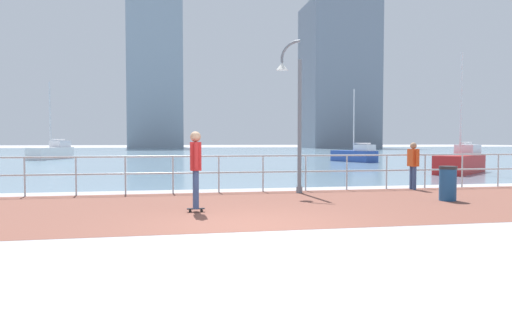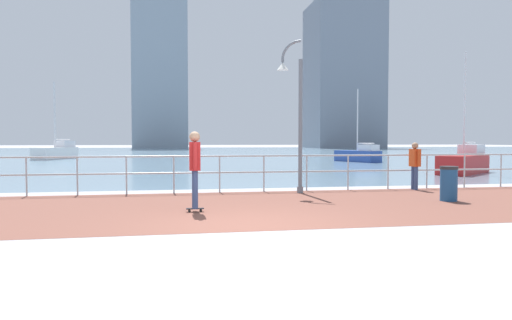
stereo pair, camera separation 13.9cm
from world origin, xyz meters
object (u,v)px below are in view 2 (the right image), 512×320
Objects in this scene: lamppost at (295,109)px; skateboarder at (195,163)px; bystander at (415,162)px; trash_bin at (449,183)px; sailboat_teal at (465,162)px; sailboat_ivory at (359,155)px; sailboat_yellow at (57,152)px.

skateboarder is at bearing -134.25° from lamppost.
bystander is 2.81m from trash_bin.
bystander is at bearing -133.96° from sailboat_teal.
trash_bin is at bearing -126.40° from sailboat_teal.
bystander is 0.28× the size of sailboat_ivory.
sailboat_teal reaches higher than lamppost.
sailboat_teal is at bearing 36.30° from skateboarder.
sailboat_teal is at bearing -41.78° from sailboat_yellow.
sailboat_teal is at bearing 53.60° from trash_bin.
sailboat_yellow is 32.25m from sailboat_teal.
skateboarder reaches higher than bystander.
bystander is 1.67× the size of trash_bin.
sailboat_yellow is at bearing 158.75° from sailboat_ivory.
lamppost is 0.71× the size of sailboat_yellow.
sailboat_teal is (24.05, -21.49, -0.07)m from sailboat_yellow.
sailboat_ivory reaches higher than trash_bin.
sailboat_yellow is at bearing 108.46° from skateboarder.
sailboat_yellow is 1.21× the size of sailboat_ivory.
lamppost is at bearing -177.23° from bystander.
lamppost is at bearing -147.17° from sailboat_teal.
lamppost is at bearing -117.78° from sailboat_ivory.
skateboarder is 8.06m from bystander.
lamppost is at bearing -64.14° from sailboat_yellow.
sailboat_teal reaches higher than skateboarder.
trash_bin is 35.22m from sailboat_yellow.
sailboat_ivory is (10.00, 18.98, -2.06)m from lamppost.
skateboarder is 0.31× the size of sailboat_teal.
bystander is 9.04m from sailboat_teal.
sailboat_teal reaches higher than bystander.
bystander is at bearing -107.41° from sailboat_ivory.
lamppost is 4.45m from bystander.
sailboat_yellow is 25.39m from sailboat_ivory.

